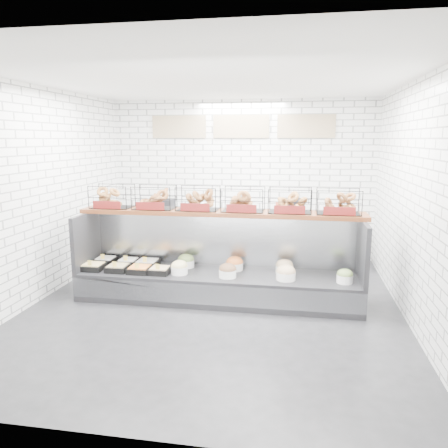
# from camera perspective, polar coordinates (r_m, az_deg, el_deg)

# --- Properties ---
(ground) EXTENTS (5.50, 5.50, 0.00)m
(ground) POSITION_cam_1_polar(r_m,az_deg,el_deg) (6.12, -1.32, -10.75)
(ground) COLOR black
(ground) RESTS_ON ground
(room_shell) EXTENTS (5.02, 5.51, 3.01)m
(room_shell) POSITION_cam_1_polar(r_m,az_deg,el_deg) (6.27, -0.34, 9.10)
(room_shell) COLOR white
(room_shell) RESTS_ON ground
(display_case) EXTENTS (4.00, 0.90, 1.20)m
(display_case) POSITION_cam_1_polar(r_m,az_deg,el_deg) (6.32, -0.94, -6.84)
(display_case) COLOR black
(display_case) RESTS_ON ground
(bagel_shelf) EXTENTS (4.10, 0.50, 0.40)m
(bagel_shelf) POSITION_cam_1_polar(r_m,az_deg,el_deg) (6.25, -0.50, 2.93)
(bagel_shelf) COLOR #4D2210
(bagel_shelf) RESTS_ON display_case
(prep_counter) EXTENTS (4.00, 0.60, 1.20)m
(prep_counter) POSITION_cam_1_polar(r_m,az_deg,el_deg) (8.28, 1.79, -1.53)
(prep_counter) COLOR #93969B
(prep_counter) RESTS_ON ground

